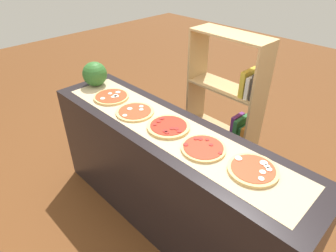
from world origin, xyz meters
TOP-DOWN VIEW (x-y plane):
  - ground_plane at (0.00, 0.00)m, footprint 12.00×12.00m
  - counter at (0.00, 0.00)m, footprint 2.26×0.56m
  - parchment_paper at (0.00, 0.00)m, footprint 2.04×0.40m
  - pizza_mozzarella_0 at (-0.67, -0.01)m, footprint 0.30×0.30m
  - pizza_mozzarella_1 at (-0.34, -0.03)m, footprint 0.30×0.30m
  - pizza_pepperoni_2 at (0.00, 0.00)m, footprint 0.31×0.31m
  - pizza_pepperoni_3 at (0.33, -0.01)m, footprint 0.29×0.29m
  - pizza_mozzarella_4 at (0.67, 0.03)m, footprint 0.30×0.30m
  - watermelon at (-0.98, 0.04)m, footprint 0.22×0.22m
  - bookshelf at (-0.02, 0.83)m, footprint 0.71×0.28m

SIDE VIEW (x-z plane):
  - ground_plane at x=0.00m, z-range 0.00..0.00m
  - counter at x=0.00m, z-range 0.00..0.96m
  - bookshelf at x=-0.02m, z-range -0.05..1.41m
  - parchment_paper at x=0.00m, z-range 0.96..0.96m
  - pizza_mozzarella_1 at x=-0.34m, z-range 0.96..0.98m
  - pizza_pepperoni_3 at x=0.33m, z-range 0.96..0.98m
  - pizza_mozzarella_0 at x=-0.67m, z-range 0.96..0.98m
  - pizza_mozzarella_4 at x=0.67m, z-range 0.96..0.99m
  - pizza_pepperoni_2 at x=0.00m, z-range 0.96..0.99m
  - watermelon at x=-0.98m, z-range 0.96..1.18m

